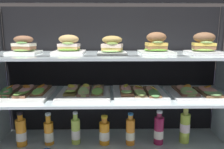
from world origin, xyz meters
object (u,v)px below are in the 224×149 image
Objects in this scene: juice_bottle_front_middle at (104,133)px; juice_bottle_back_right at (130,132)px; juice_bottle_front_second at (21,133)px; juice_bottle_front_right_end at (76,131)px; plated_roll_sandwich_mid_right at (204,45)px; juice_bottle_front_left_end at (159,130)px; juice_bottle_back_center at (185,127)px; plated_roll_sandwich_center at (156,45)px; open_sandwich_tray_mid_right at (196,92)px; juice_bottle_tucked_behind at (49,133)px; plated_roll_sandwich_near_right_corner at (24,46)px; plated_roll_sandwich_far_left at (69,46)px; plated_roll_sandwich_left_of_center at (112,47)px; open_sandwich_tray_far_left at (85,91)px; open_sandwich_tray_near_left_corner at (25,92)px; open_sandwich_tray_left_of_center at (138,92)px.

juice_bottle_back_right is (0.17, -0.01, 0.01)m from juice_bottle_front_middle.
juice_bottle_front_second reaches higher than juice_bottle_front_right_end.
juice_bottle_front_left_end is at bearing 176.72° from plated_roll_sandwich_mid_right.
juice_bottle_front_middle is (-0.60, 0.02, -0.57)m from plated_roll_sandwich_mid_right.
juice_bottle_back_center is (0.18, 0.02, 0.01)m from juice_bottle_front_left_end.
plated_roll_sandwich_center is 0.90× the size of juice_bottle_front_second.
open_sandwich_tray_mid_right is 1.55× the size of juice_bottle_back_right.
juice_bottle_back_right is (-0.40, 0.03, -0.27)m from open_sandwich_tray_mid_right.
plated_roll_sandwich_mid_right is 0.83m from juice_bottle_front_middle.
plated_roll_sandwich_near_right_corner is at bearing 171.74° from juice_bottle_tucked_behind.
juice_bottle_front_right_end is 0.96× the size of juice_bottle_front_left_end.
open_sandwich_tray_mid_right is (1.05, -0.06, -0.27)m from plated_roll_sandwich_near_right_corner.
plated_roll_sandwich_center is at bearing 4.04° from juice_bottle_back_right.
plated_roll_sandwich_far_left is 0.58m from juice_bottle_tucked_behind.
juice_bottle_back_center is (1.06, 0.02, 0.02)m from juice_bottle_front_second.
plated_roll_sandwich_mid_right is 0.95× the size of juice_bottle_front_middle.
plated_roll_sandwich_far_left reaches higher than plated_roll_sandwich_left_of_center.
plated_roll_sandwich_left_of_center is at bearing -2.86° from juice_bottle_front_second.
juice_bottle_front_second is 0.99× the size of juice_bottle_front_left_end.
open_sandwich_tray_far_left is at bearing -27.82° from plated_roll_sandwich_far_left.
juice_bottle_tucked_behind is (0.12, 0.04, -0.29)m from open_sandwich_tray_near_left_corner.
open_sandwich_tray_mid_right is at bearing -3.58° from juice_bottle_front_right_end.
plated_roll_sandwich_center is at bearing 2.92° from open_sandwich_tray_near_left_corner.
open_sandwich_tray_left_of_center is at bearing -167.50° from juice_bottle_front_left_end.
plated_roll_sandwich_far_left is 0.58× the size of open_sandwich_tray_near_left_corner.
juice_bottle_front_middle is (0.49, -0.02, -0.56)m from plated_roll_sandwich_near_right_corner.
plated_roll_sandwich_left_of_center is 0.93× the size of plated_roll_sandwich_mid_right.
juice_bottle_front_middle is (0.48, 0.04, -0.29)m from open_sandwich_tray_near_left_corner.
open_sandwich_tray_left_of_center is 1.00× the size of open_sandwich_tray_mid_right.
juice_bottle_front_middle is (-0.05, 0.04, -0.56)m from plated_roll_sandwich_left_of_center.
plated_roll_sandwich_left_of_center is 0.52× the size of open_sandwich_tray_far_left.
open_sandwich_tray_far_left reaches higher than juice_bottle_front_right_end.
open_sandwich_tray_mid_right is at bearing -5.07° from plated_roll_sandwich_far_left.
open_sandwich_tray_near_left_corner reaches higher than juice_bottle_front_left_end.
plated_roll_sandwich_far_left is at bearing 164.41° from plated_roll_sandwich_left_of_center.
juice_bottle_front_left_end is at bearing -1.75° from plated_roll_sandwich_near_right_corner.
plated_roll_sandwich_center reaches higher than open_sandwich_tray_far_left.
juice_bottle_front_left_end is at bearing -8.87° from plated_roll_sandwich_center.
plated_roll_sandwich_near_right_corner is 0.79× the size of juice_bottle_front_left_end.
open_sandwich_tray_far_left is at bearing -177.48° from plated_roll_sandwich_center.
juice_bottle_tucked_behind is (-0.68, 0.00, -0.56)m from plated_roll_sandwich_center.
juice_bottle_front_left_end reaches higher than juice_bottle_back_right.
open_sandwich_tray_left_of_center is at bearing -32.23° from juice_bottle_back_right.
open_sandwich_tray_near_left_corner is at bearing -178.89° from plated_roll_sandwich_mid_right.
juice_bottle_front_second is (-1.13, 0.01, -0.56)m from plated_roll_sandwich_mid_right.
juice_bottle_tucked_behind is at bearing 19.61° from open_sandwich_tray_near_left_corner.
plated_roll_sandwich_mid_right is 0.29m from open_sandwich_tray_mid_right.
plated_roll_sandwich_mid_right is at bearing -3.28° from juice_bottle_front_left_end.
plated_roll_sandwich_mid_right is 0.81× the size of juice_bottle_front_left_end.
plated_roll_sandwich_center reaches higher than open_sandwich_tray_near_left_corner.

